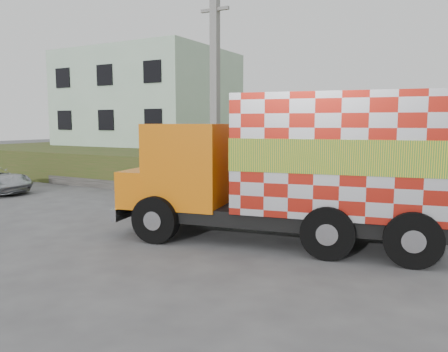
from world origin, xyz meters
The scene contains 9 objects.
ground centered at (0.00, 0.00, 0.00)m, with size 120.00×120.00×0.00m, color #474749.
embankment centered at (0.00, 10.00, 0.75)m, with size 40.00×12.00×1.50m, color #2F4A18.
embankment_far centered at (0.00, 22.00, 1.50)m, with size 40.00×12.00×3.00m, color #2F4A18.
retaining_strip centered at (-2.00, 4.20, 0.20)m, with size 16.00×0.50×0.40m, color #595651.
building centered at (-11.00, 13.00, 4.50)m, with size 10.00×8.00×6.00m, color silver.
utility_pole centered at (-1.00, 4.60, 4.08)m, with size 1.20×0.30×8.00m.
cargo_truck centered at (4.10, -0.15, 1.85)m, with size 8.36×4.02×3.58m.
cow centered at (-1.31, 0.76, 0.69)m, with size 0.74×1.63×1.38m, color #33110C.
pedestrian centered at (0.03, 4.80, 2.42)m, with size 0.67×0.44×1.83m, color #2B2A26.
Camera 1 is at (7.68, -10.25, 2.92)m, focal length 35.00 mm.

